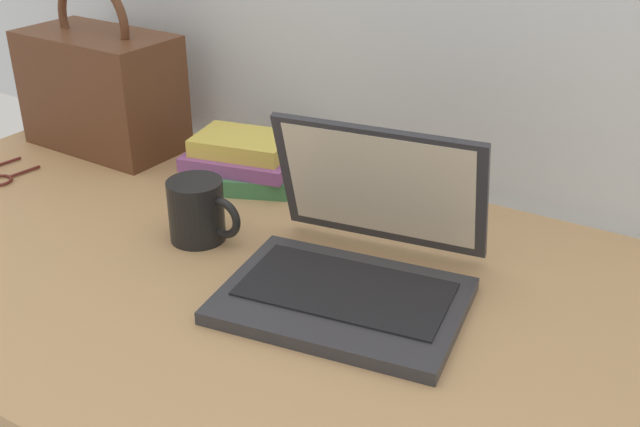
{
  "coord_description": "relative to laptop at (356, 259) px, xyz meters",
  "views": [
    {
      "loc": [
        0.49,
        -0.74,
        0.59
      ],
      "look_at": [
        0.04,
        0.0,
        0.15
      ],
      "focal_mm": 42.9,
      "sensor_mm": 36.0,
      "label": 1
    }
  ],
  "objects": [
    {
      "name": "coffee_mug",
      "position": [
        -0.27,
        -0.0,
        0.0
      ],
      "size": [
        0.12,
        0.08,
        0.1
      ],
      "color": "black",
      "rests_on": "desk"
    },
    {
      "name": "laptop",
      "position": [
        0.0,
        0.0,
        0.0
      ],
      "size": [
        0.34,
        0.33,
        0.21
      ],
      "color": "#2D2D33",
      "rests_on": "desk"
    },
    {
      "name": "book_stack",
      "position": [
        -0.34,
        0.21,
        -0.01
      ],
      "size": [
        0.23,
        0.21,
        0.08
      ],
      "color": "#3F7F4C",
      "rests_on": "desk"
    },
    {
      "name": "handbag",
      "position": [
        -0.67,
        0.21,
        0.07
      ],
      "size": [
        0.31,
        0.17,
        0.33
      ],
      "color": "#59331E",
      "rests_on": "desk"
    },
    {
      "name": "desk",
      "position": [
        -0.08,
        -0.04,
        -0.06
      ],
      "size": [
        1.6,
        0.76,
        0.03
      ],
      "color": "tan",
      "rests_on": "ground"
    }
  ]
}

